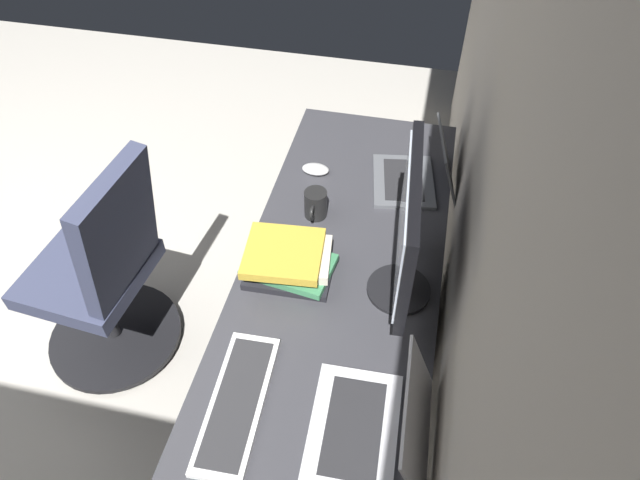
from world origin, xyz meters
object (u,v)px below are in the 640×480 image
laptop_left (420,173)px  coffee_mug (315,204)px  monitor_primary (407,231)px  book_stack_near (287,261)px  office_chair (105,278)px  keyboard_main (237,402)px  mouse_main (316,169)px  drawer_pedestal (345,336)px  laptop_leftmost (378,425)px

laptop_left → coffee_mug: (0.25, -0.34, 0.00)m
monitor_primary → laptop_left: 0.57m
book_stack_near → coffee_mug: size_ratio=2.48×
laptop_left → office_chair: size_ratio=0.35×
laptop_left → keyboard_main: (1.01, -0.38, -0.04)m
mouse_main → office_chair: (0.46, -0.72, -0.29)m
drawer_pedestal → coffee_mug: bearing=-144.1°
monitor_primary → office_chair: size_ratio=0.51×
drawer_pedestal → laptop_leftmost: laptop_leftmost is taller
monitor_primary → laptop_left: size_ratio=1.46×
drawer_pedestal → mouse_main: size_ratio=6.68×
drawer_pedestal → mouse_main: mouse_main is taller
laptop_left → coffee_mug: size_ratio=2.83×
mouse_main → laptop_leftmost: bearing=21.3°
book_stack_near → office_chair: bearing=-93.5°
monitor_primary → laptop_leftmost: 0.53m
drawer_pedestal → monitor_primary: 0.67m
book_stack_near → office_chair: (-0.05, -0.75, -0.33)m
mouse_main → coffee_mug: size_ratio=0.87×
coffee_mug → monitor_primary: bearing=49.7°
drawer_pedestal → keyboard_main: bearing=-21.3°
monitor_primary → laptop_left: monitor_primary is taller
mouse_main → drawer_pedestal: bearing=25.3°
mouse_main → coffee_mug: bearing=12.7°
drawer_pedestal → keyboard_main: 0.69m
laptop_leftmost → laptop_left: (-1.01, 0.01, -0.00)m
laptop_leftmost → monitor_primary: bearing=-179.3°
mouse_main → office_chair: 0.91m
office_chair → laptop_left: bearing=113.6°
keyboard_main → laptop_leftmost: bearing=89.6°
monitor_primary → mouse_main: size_ratio=4.78×
book_stack_near → coffee_mug: (-0.28, 0.03, -0.00)m
book_stack_near → coffee_mug: 0.28m
drawer_pedestal → mouse_main: (-0.45, -0.22, 0.40)m
laptop_left → keyboard_main: bearing=-20.9°
laptop_left → coffee_mug: bearing=-53.5°
drawer_pedestal → keyboard_main: keyboard_main is taller
monitor_primary → coffee_mug: bearing=-130.3°
monitor_primary → laptop_leftmost: size_ratio=1.41×
laptop_leftmost → coffee_mug: (-0.76, -0.33, 0.00)m
monitor_primary → book_stack_near: size_ratio=1.67×
laptop_leftmost → book_stack_near: size_ratio=1.18×
monitor_primary → office_chair: bearing=-92.1°
keyboard_main → mouse_main: (-0.99, -0.01, 0.01)m
laptop_left → coffee_mug: laptop_left is taller
drawer_pedestal → book_stack_near: 0.48m
keyboard_main → office_chair: office_chair is taller
book_stack_near → coffee_mug: book_stack_near is taller
drawer_pedestal → coffee_mug: size_ratio=5.79×
monitor_primary → mouse_main: (-0.51, -0.38, -0.25)m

